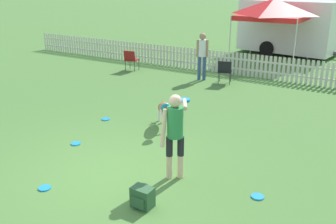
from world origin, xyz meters
name	(u,v)px	position (x,y,z in m)	size (l,w,h in m)	color
ground_plane	(109,173)	(0.00, 0.00, 0.00)	(240.00, 240.00, 0.00)	#4C7A38
handler_person	(175,127)	(1.11, 0.52, 0.97)	(0.50, 1.04, 1.56)	beige
leaping_dog	(164,108)	(-0.38, 2.52, 0.48)	(0.86, 1.10, 0.76)	olive
frisbee_near_handler	(76,144)	(-1.46, 0.62, 0.01)	(0.21, 0.21, 0.02)	#1E8CD8
frisbee_near_dog	(45,188)	(-0.58, -1.01, 0.01)	(0.21, 0.21, 0.02)	#1E8CD8
frisbee_midfield	(106,119)	(-1.90, 2.13, 0.01)	(0.21, 0.21, 0.02)	#1E8CD8
frisbee_far_scatter	(258,197)	(2.61, 0.64, 0.01)	(0.21, 0.21, 0.02)	#1E8CD8
backpack_on_grass	(142,197)	(1.16, -0.57, 0.16)	(0.34, 0.27, 0.33)	#2D5633
picket_fence	(259,67)	(0.00, 8.37, 0.42)	(22.61, 0.04, 0.84)	beige
folding_chair_blue_left	(225,70)	(-0.74, 6.98, 0.48)	(0.57, 0.59, 0.80)	#333338
folding_chair_center	(131,59)	(-4.66, 6.89, 0.48)	(0.55, 0.56, 0.80)	#333338
canopy_tent_main	(274,9)	(-0.60, 11.54, 2.22)	(2.73, 2.73, 2.66)	silver
spectator_standing	(202,52)	(-1.64, 7.02, 1.01)	(0.39, 0.27, 1.66)	#334C7A
equipment_trailer	(290,26)	(-0.41, 13.79, 1.31)	(5.23, 2.85, 2.49)	white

